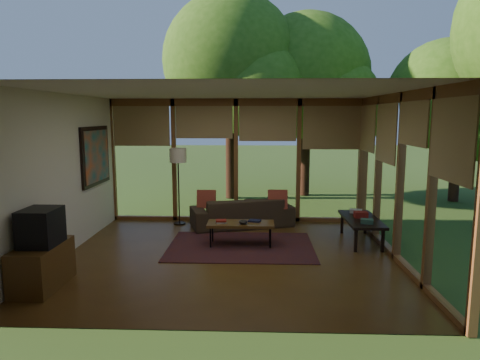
{
  "coord_description": "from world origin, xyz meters",
  "views": [
    {
      "loc": [
        0.44,
        -6.87,
        2.33
      ],
      "look_at": [
        0.16,
        0.7,
        1.19
      ],
      "focal_mm": 32.0,
      "sensor_mm": 36.0,
      "label": 1
    }
  ],
  "objects_px": {
    "media_cabinet": "(42,266)",
    "coffee_table": "(241,224)",
    "sofa": "(242,212)",
    "television": "(41,227)",
    "side_console": "(361,220)",
    "floor_lamp": "(178,160)"
  },
  "relations": [
    {
      "from": "side_console",
      "to": "coffee_table",
      "type": "bearing_deg",
      "value": -172.16
    },
    {
      "from": "television",
      "to": "coffee_table",
      "type": "height_order",
      "value": "television"
    },
    {
      "from": "coffee_table",
      "to": "side_console",
      "type": "distance_m",
      "value": 2.25
    },
    {
      "from": "media_cabinet",
      "to": "side_console",
      "type": "relative_size",
      "value": 0.71
    },
    {
      "from": "floor_lamp",
      "to": "side_console",
      "type": "xyz_separation_m",
      "value": [
        3.62,
        -1.19,
        -1.0
      ]
    },
    {
      "from": "side_console",
      "to": "sofa",
      "type": "bearing_deg",
      "value": 154.66
    },
    {
      "from": "floor_lamp",
      "to": "coffee_table",
      "type": "height_order",
      "value": "floor_lamp"
    },
    {
      "from": "sofa",
      "to": "media_cabinet",
      "type": "distance_m",
      "value": 4.28
    },
    {
      "from": "media_cabinet",
      "to": "floor_lamp",
      "type": "relative_size",
      "value": 0.61
    },
    {
      "from": "sofa",
      "to": "coffee_table",
      "type": "distance_m",
      "value": 1.38
    },
    {
      "from": "sofa",
      "to": "floor_lamp",
      "type": "xyz_separation_m",
      "value": [
        -1.37,
        0.13,
        1.1
      ]
    },
    {
      "from": "sofa",
      "to": "side_console",
      "type": "height_order",
      "value": "sofa"
    },
    {
      "from": "media_cabinet",
      "to": "television",
      "type": "distance_m",
      "value": 0.55
    },
    {
      "from": "sofa",
      "to": "coffee_table",
      "type": "height_order",
      "value": "sofa"
    },
    {
      "from": "media_cabinet",
      "to": "coffee_table",
      "type": "height_order",
      "value": "media_cabinet"
    },
    {
      "from": "coffee_table",
      "to": "media_cabinet",
      "type": "bearing_deg",
      "value": -142.74
    },
    {
      "from": "coffee_table",
      "to": "side_console",
      "type": "xyz_separation_m",
      "value": [
        2.23,
        0.31,
        0.02
      ]
    },
    {
      "from": "sofa",
      "to": "media_cabinet",
      "type": "height_order",
      "value": "sofa"
    },
    {
      "from": "sofa",
      "to": "coffee_table",
      "type": "relative_size",
      "value": 1.76
    },
    {
      "from": "floor_lamp",
      "to": "side_console",
      "type": "height_order",
      "value": "floor_lamp"
    },
    {
      "from": "sofa",
      "to": "television",
      "type": "xyz_separation_m",
      "value": [
        -2.6,
        -3.38,
        0.54
      ]
    },
    {
      "from": "television",
      "to": "side_console",
      "type": "height_order",
      "value": "television"
    }
  ]
}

